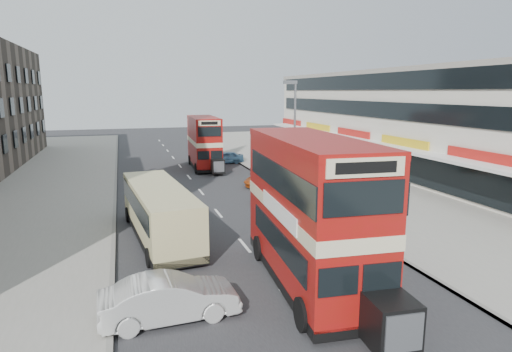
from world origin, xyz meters
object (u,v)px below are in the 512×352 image
object	(u,v)px
bus_second	(204,142)
street_lamp	(294,128)
cyclist	(254,177)
car_right_a	(282,193)
pedestrian_near	(350,195)
car_right_b	(270,180)
car_right_c	(226,157)
pedestrian_far	(259,154)
coach	(159,210)
bus_main	(311,212)
car_left_front	(170,298)

from	to	relation	value
bus_second	street_lamp	bearing A→B (deg)	112.03
street_lamp	cyclist	size ratio (longest dim) A/B	3.64
street_lamp	car_right_a	bearing A→B (deg)	-125.33
pedestrian_near	cyclist	size ratio (longest dim) A/B	0.70
bus_second	cyclist	distance (m)	9.84
car_right_b	pedestrian_near	distance (m)	8.12
car_right_c	pedestrian_far	xyz separation A→B (m)	(3.27, -1.24, 0.38)
car_right_b	coach	bearing A→B (deg)	-42.36
bus_main	car_right_b	world-z (taller)	bus_main
coach	car_right_b	size ratio (longest dim) A/B	2.34
pedestrian_near	pedestrian_far	xyz separation A→B (m)	(-0.23, 18.41, 0.07)
coach	car_left_front	xyz separation A→B (m)	(-0.41, -8.34, -0.73)
bus_second	car_right_c	bearing A→B (deg)	-139.86
pedestrian_far	cyclist	size ratio (longest dim) A/B	0.77
bus_main	car_right_a	size ratio (longest dim) A/B	2.35
coach	cyclist	distance (m)	13.28
car_right_a	car_right_b	bearing A→B (deg)	169.49
pedestrian_near	car_right_b	bearing A→B (deg)	-85.70
pedestrian_near	bus_main	bearing A→B (deg)	37.54
street_lamp	coach	bearing A→B (deg)	-143.45
car_right_c	pedestrian_near	bearing A→B (deg)	9.83
car_right_a	pedestrian_near	xyz separation A→B (m)	(3.47, -2.97, 0.30)
bus_main	car_left_front	bearing A→B (deg)	16.35
bus_second	pedestrian_near	size ratio (longest dim) A/B	5.62
street_lamp	pedestrian_near	size ratio (longest dim) A/B	5.19
street_lamp	car_right_c	world-z (taller)	street_lamp
pedestrian_far	car_right_b	bearing A→B (deg)	-135.94
car_right_b	pedestrian_near	bearing A→B (deg)	21.02
bus_second	coach	distance (m)	20.81
coach	car_right_c	world-z (taller)	coach
car_right_c	cyclist	xyz separation A→B (m)	(-0.40, -11.41, 0.15)
car_right_c	car_right_b	bearing A→B (deg)	3.14
street_lamp	bus_main	size ratio (longest dim) A/B	0.79
pedestrian_near	pedestrian_far	bearing A→B (deg)	-105.06
street_lamp	pedestrian_far	distance (m)	13.59
car_right_a	pedestrian_far	size ratio (longest dim) A/B	2.54
car_right_a	bus_main	bearing A→B (deg)	-18.05
car_left_front	car_right_a	distance (m)	16.26
street_lamp	car_right_c	distance (m)	14.91
street_lamp	cyclist	world-z (taller)	street_lamp
pedestrian_far	street_lamp	bearing A→B (deg)	-129.19
pedestrian_far	car_right_a	bearing A→B (deg)	-134.48
pedestrian_near	car_right_c	bearing A→B (deg)	-95.66
bus_second	bus_main	bearing A→B (deg)	90.52
street_lamp	car_right_b	distance (m)	4.86
coach	street_lamp	bearing A→B (deg)	30.73
pedestrian_near	car_right_a	bearing A→B (deg)	-56.37
car_left_front	car_right_a	world-z (taller)	car_left_front
street_lamp	car_left_front	world-z (taller)	street_lamp
bus_main	pedestrian_far	size ratio (longest dim) A/B	5.97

